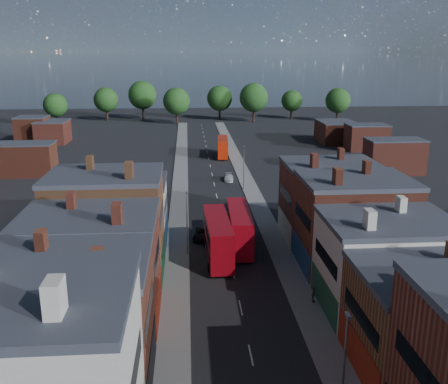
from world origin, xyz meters
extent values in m
cube|color=gray|center=(-6.50, 50.00, 0.06)|extent=(3.00, 200.00, 0.12)
cube|color=gray|center=(6.50, 50.00, 0.06)|extent=(3.00, 200.00, 0.12)
cube|color=brown|center=(-14.00, 0.00, 6.25)|extent=(12.00, 80.00, 12.50)
cylinder|color=slate|center=(5.20, 0.00, 4.00)|extent=(0.16, 0.16, 8.00)
cube|color=slate|center=(5.20, 0.00, 8.00)|extent=(0.25, 0.70, 0.25)
cylinder|color=slate|center=(-5.20, 30.00, 4.00)|extent=(0.16, 0.16, 8.00)
cube|color=slate|center=(-5.20, 30.00, 8.00)|extent=(0.25, 0.70, 0.25)
cylinder|color=slate|center=(5.20, 60.00, 4.00)|extent=(0.16, 0.16, 8.00)
cube|color=slate|center=(5.20, 60.00, 8.00)|extent=(0.25, 0.70, 0.25)
cube|color=#AE0916|center=(-1.50, 28.42, 2.77)|extent=(3.13, 12.04, 4.78)
cube|color=black|center=(-1.50, 28.42, 1.85)|extent=(3.16, 11.08, 0.98)
cube|color=black|center=(-1.50, 28.42, 3.91)|extent=(3.16, 11.08, 0.98)
cylinder|color=black|center=(-2.72, 24.55, 0.54)|extent=(0.36, 1.10, 1.09)
cylinder|color=black|center=(-0.01, 24.65, 0.54)|extent=(0.36, 1.10, 1.09)
cylinder|color=black|center=(-2.99, 32.20, 0.54)|extent=(0.36, 1.10, 1.09)
cylinder|color=black|center=(-0.28, 32.29, 0.54)|extent=(0.36, 1.10, 1.09)
cube|color=red|center=(1.50, 31.90, 2.71)|extent=(2.97, 11.75, 4.67)
cube|color=black|center=(1.50, 31.90, 1.81)|extent=(3.01, 10.82, 0.96)
cube|color=black|center=(1.50, 31.90, 3.82)|extent=(3.01, 10.82, 0.96)
cylinder|color=black|center=(0.07, 28.20, 0.53)|extent=(0.35, 1.07, 1.06)
cylinder|color=black|center=(2.73, 28.13, 0.53)|extent=(0.35, 1.07, 1.06)
cylinder|color=black|center=(0.27, 35.67, 0.53)|extent=(0.35, 1.07, 1.06)
cylinder|color=black|center=(2.93, 35.60, 0.53)|extent=(0.35, 1.07, 1.06)
cube|color=red|center=(3.50, 89.89, 2.43)|extent=(3.05, 10.60, 4.19)
cube|color=black|center=(3.50, 89.89, 1.62)|extent=(3.06, 9.77, 0.86)
cube|color=black|center=(3.50, 89.89, 3.43)|extent=(3.06, 9.77, 0.86)
cylinder|color=black|center=(2.10, 86.63, 0.48)|extent=(0.35, 0.97, 0.95)
cylinder|color=black|center=(4.47, 86.47, 0.48)|extent=(0.35, 0.97, 0.95)
cylinder|color=black|center=(2.53, 93.32, 0.48)|extent=(0.35, 0.97, 0.95)
cylinder|color=black|center=(4.90, 93.16, 0.48)|extent=(0.35, 0.97, 0.95)
imported|color=black|center=(-3.19, 35.39, 0.69)|extent=(2.81, 5.18, 1.38)
imported|color=silver|center=(3.00, 66.60, 0.61)|extent=(1.98, 4.29, 1.21)
imported|color=#615B53|center=(7.40, 16.48, 0.93)|extent=(0.60, 1.01, 1.62)
camera|label=1|loc=(-4.91, -28.15, 24.42)|focal=40.00mm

